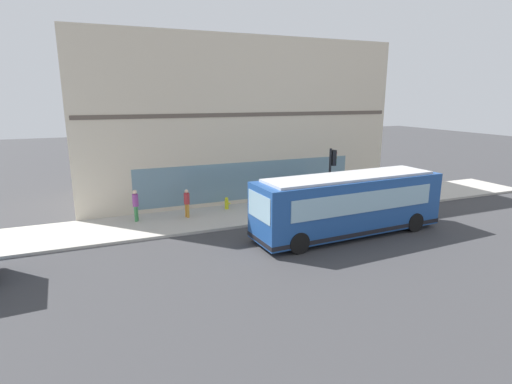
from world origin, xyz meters
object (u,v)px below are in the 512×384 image
traffic_light_near_corner (332,168)px  pedestrian_by_light_pole (373,190)px  pedestrian_near_hydrant (136,203)px  pedestrian_near_building_entrance (187,201)px  city_bus_nearside (348,205)px  pedestrian_walking_along_curb (346,185)px  fire_hydrant (227,203)px

traffic_light_near_corner → pedestrian_by_light_pole: (0.59, -3.52, -1.74)m
pedestrian_near_hydrant → pedestrian_near_building_entrance: 2.77m
pedestrian_near_building_entrance → pedestrian_by_light_pole: bearing=-98.1°
city_bus_nearside → pedestrian_near_hydrant: bearing=58.7°
traffic_light_near_corner → pedestrian_near_hydrant: traffic_light_near_corner is taller
pedestrian_walking_along_curb → pedestrian_by_light_pole: pedestrian_walking_along_curb is taller
pedestrian_near_building_entrance → pedestrian_by_light_pole: 11.71m
traffic_light_near_corner → city_bus_nearside: bearing=161.2°
city_bus_nearside → pedestrian_near_building_entrance: size_ratio=6.25×
pedestrian_walking_along_curb → city_bus_nearside: bearing=145.8°
city_bus_nearside → fire_hydrant: bearing=34.3°
city_bus_nearside → pedestrian_near_building_entrance: bearing=51.4°
pedestrian_by_light_pole → traffic_light_near_corner: bearing=99.6°
pedestrian_near_hydrant → pedestrian_by_light_pole: pedestrian_near_hydrant is taller
traffic_light_near_corner → pedestrian_near_building_entrance: 8.56m
fire_hydrant → pedestrian_near_hydrant: (-0.44, 5.37, 0.66)m
pedestrian_walking_along_curb → pedestrian_near_building_entrance: pedestrian_walking_along_curb is taller
city_bus_nearside → pedestrian_near_building_entrance: (5.55, 6.95, -0.47)m
city_bus_nearside → pedestrian_by_light_pole: bearing=-49.9°
pedestrian_near_hydrant → pedestrian_near_building_entrance: (-0.35, -2.75, -0.09)m
pedestrian_near_hydrant → pedestrian_walking_along_curb: 13.45m
traffic_light_near_corner → pedestrian_by_light_pole: size_ratio=2.38×
traffic_light_near_corner → fire_hydrant: (3.02, 5.45, -2.29)m
pedestrian_near_hydrant → city_bus_nearside: bearing=-121.3°
city_bus_nearside → pedestrian_near_building_entrance: 8.91m
fire_hydrant → pedestrian_by_light_pole: pedestrian_by_light_pole is taller
fire_hydrant → pedestrian_near_hydrant: bearing=94.6°
traffic_light_near_corner → pedestrian_walking_along_curb: bearing=-50.0°
pedestrian_near_building_entrance → pedestrian_by_light_pole: (-1.64, -11.60, -0.01)m
fire_hydrant → pedestrian_walking_along_curb: (-0.83, -8.07, 0.63)m
pedestrian_walking_along_curb → pedestrian_by_light_pole: bearing=-150.7°
city_bus_nearside → fire_hydrant: size_ratio=13.72×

